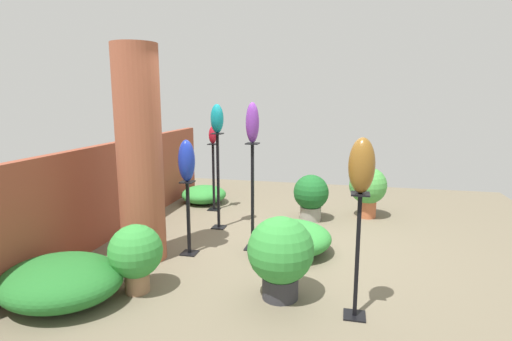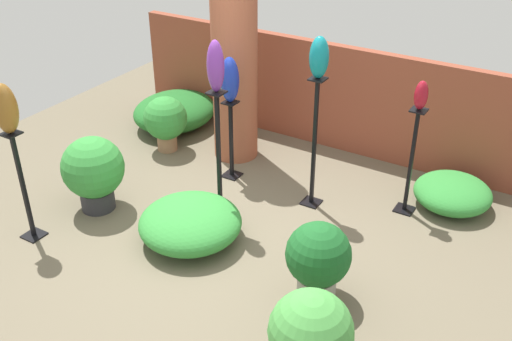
{
  "view_description": "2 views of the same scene",
  "coord_description": "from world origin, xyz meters",
  "px_view_note": "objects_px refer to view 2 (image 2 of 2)",
  "views": [
    {
      "loc": [
        -5.14,
        -0.82,
        1.98
      ],
      "look_at": [
        -0.21,
        0.32,
        1.05
      ],
      "focal_mm": 28.0,
      "sensor_mm": 36.0,
      "label": 1
    },
    {
      "loc": [
        2.82,
        -4.0,
        3.61
      ],
      "look_at": [
        0.24,
        0.26,
        0.74
      ],
      "focal_mm": 42.0,
      "sensor_mm": 36.0,
      "label": 2
    }
  ],
  "objects_px": {
    "art_vase_bronze": "(5,109)",
    "potted_plant_mid_left": "(93,170)",
    "pedestal_violet": "(219,161)",
    "potted_plant_front_right": "(318,258)",
    "pedestal_bronze": "(24,191)",
    "art_vase_ruby": "(421,95)",
    "pedestal_ruby": "(411,166)",
    "potted_plant_near_pillar": "(310,336)",
    "brick_pillar": "(234,56)",
    "art_vase_violet": "(216,66)",
    "pedestal_teal": "(314,149)",
    "art_vase_teal": "(319,57)",
    "pedestal_cobalt": "(231,143)",
    "potted_plant_mid_right": "(165,120)",
    "art_vase_cobalt": "(230,80)"
  },
  "relations": [
    {
      "from": "pedestal_teal",
      "to": "pedestal_ruby",
      "type": "bearing_deg",
      "value": 23.08
    },
    {
      "from": "art_vase_bronze",
      "to": "art_vase_violet",
      "type": "height_order",
      "value": "art_vase_violet"
    },
    {
      "from": "brick_pillar",
      "to": "art_vase_bronze",
      "type": "height_order",
      "value": "brick_pillar"
    },
    {
      "from": "pedestal_violet",
      "to": "potted_plant_front_right",
      "type": "xyz_separation_m",
      "value": [
        1.44,
        -0.63,
        -0.23
      ]
    },
    {
      "from": "pedestal_bronze",
      "to": "art_vase_cobalt",
      "type": "bearing_deg",
      "value": 62.72
    },
    {
      "from": "potted_plant_front_right",
      "to": "pedestal_ruby",
      "type": "bearing_deg",
      "value": 83.03
    },
    {
      "from": "pedestal_teal",
      "to": "art_vase_ruby",
      "type": "bearing_deg",
      "value": 23.08
    },
    {
      "from": "pedestal_cobalt",
      "to": "art_vase_bronze",
      "type": "distance_m",
      "value": 2.51
    },
    {
      "from": "potted_plant_front_right",
      "to": "potted_plant_near_pillar",
      "type": "relative_size",
      "value": 0.89
    },
    {
      "from": "art_vase_cobalt",
      "to": "potted_plant_near_pillar",
      "type": "relative_size",
      "value": 0.61
    },
    {
      "from": "art_vase_violet",
      "to": "potted_plant_near_pillar",
      "type": "distance_m",
      "value": 2.65
    },
    {
      "from": "pedestal_cobalt",
      "to": "art_vase_ruby",
      "type": "height_order",
      "value": "art_vase_ruby"
    },
    {
      "from": "pedestal_cobalt",
      "to": "potted_plant_mid_right",
      "type": "height_order",
      "value": "pedestal_cobalt"
    },
    {
      "from": "art_vase_bronze",
      "to": "art_vase_ruby",
      "type": "distance_m",
      "value": 3.89
    },
    {
      "from": "pedestal_teal",
      "to": "pedestal_cobalt",
      "type": "height_order",
      "value": "pedestal_teal"
    },
    {
      "from": "pedestal_bronze",
      "to": "art_vase_ruby",
      "type": "bearing_deg",
      "value": 38.15
    },
    {
      "from": "potted_plant_front_right",
      "to": "potted_plant_mid_right",
      "type": "height_order",
      "value": "potted_plant_front_right"
    },
    {
      "from": "potted_plant_mid_left",
      "to": "art_vase_bronze",
      "type": "bearing_deg",
      "value": -104.95
    },
    {
      "from": "art_vase_bronze",
      "to": "potted_plant_mid_left",
      "type": "height_order",
      "value": "art_vase_bronze"
    },
    {
      "from": "art_vase_cobalt",
      "to": "potted_plant_front_right",
      "type": "distance_m",
      "value": 2.4
    },
    {
      "from": "art_vase_bronze",
      "to": "potted_plant_near_pillar",
      "type": "xyz_separation_m",
      "value": [
        3.22,
        -0.23,
        -0.91
      ]
    },
    {
      "from": "pedestal_bronze",
      "to": "pedestal_ruby",
      "type": "relative_size",
      "value": 0.98
    },
    {
      "from": "art_vase_teal",
      "to": "potted_plant_mid_left",
      "type": "height_order",
      "value": "art_vase_teal"
    },
    {
      "from": "pedestal_bronze",
      "to": "potted_plant_mid_left",
      "type": "height_order",
      "value": "pedestal_bronze"
    },
    {
      "from": "potted_plant_mid_left",
      "to": "potted_plant_front_right",
      "type": "bearing_deg",
      "value": -1.17
    },
    {
      "from": "brick_pillar",
      "to": "potted_plant_mid_left",
      "type": "relative_size",
      "value": 3.1
    },
    {
      "from": "brick_pillar",
      "to": "art_vase_ruby",
      "type": "relative_size",
      "value": 8.6
    },
    {
      "from": "pedestal_ruby",
      "to": "potted_plant_near_pillar",
      "type": "xyz_separation_m",
      "value": [
        0.17,
        -2.64,
        -0.04
      ]
    },
    {
      "from": "art_vase_teal",
      "to": "pedestal_teal",
      "type": "bearing_deg",
      "value": 180.0
    },
    {
      "from": "art_vase_bronze",
      "to": "potted_plant_mid_left",
      "type": "bearing_deg",
      "value": 75.05
    },
    {
      "from": "pedestal_ruby",
      "to": "potted_plant_near_pillar",
      "type": "bearing_deg",
      "value": -86.41
    },
    {
      "from": "art_vase_ruby",
      "to": "potted_plant_near_pillar",
      "type": "height_order",
      "value": "art_vase_ruby"
    },
    {
      "from": "pedestal_bronze",
      "to": "art_vase_ruby",
      "type": "xyz_separation_m",
      "value": [
        3.06,
        2.4,
        0.81
      ]
    },
    {
      "from": "art_vase_violet",
      "to": "pedestal_teal",
      "type": "bearing_deg",
      "value": 44.32
    },
    {
      "from": "pedestal_cobalt",
      "to": "art_vase_ruby",
      "type": "bearing_deg",
      "value": 9.94
    },
    {
      "from": "potted_plant_front_right",
      "to": "potted_plant_mid_left",
      "type": "height_order",
      "value": "potted_plant_mid_left"
    },
    {
      "from": "pedestal_cobalt",
      "to": "potted_plant_near_pillar",
      "type": "bearing_deg",
      "value": -46.54
    },
    {
      "from": "potted_plant_near_pillar",
      "to": "pedestal_violet",
      "type": "bearing_deg",
      "value": 139.86
    },
    {
      "from": "pedestal_ruby",
      "to": "art_vase_violet",
      "type": "relative_size",
      "value": 2.33
    },
    {
      "from": "art_vase_cobalt",
      "to": "potted_plant_near_pillar",
      "type": "bearing_deg",
      "value": -46.54
    },
    {
      "from": "art_vase_teal",
      "to": "art_vase_ruby",
      "type": "xyz_separation_m",
      "value": [
        0.93,
        0.4,
        -0.33
      ]
    },
    {
      "from": "pedestal_bronze",
      "to": "pedestal_cobalt",
      "type": "relative_size",
      "value": 1.22
    },
    {
      "from": "pedestal_teal",
      "to": "potted_plant_front_right",
      "type": "relative_size",
      "value": 1.95
    },
    {
      "from": "brick_pillar",
      "to": "art_vase_violet",
      "type": "distance_m",
      "value": 1.43
    },
    {
      "from": "brick_pillar",
      "to": "art_vase_teal",
      "type": "bearing_deg",
      "value": -21.87
    },
    {
      "from": "pedestal_ruby",
      "to": "art_vase_teal",
      "type": "relative_size",
      "value": 2.8
    },
    {
      "from": "potted_plant_mid_left",
      "to": "pedestal_violet",
      "type": "bearing_deg",
      "value": 25.37
    },
    {
      "from": "pedestal_cobalt",
      "to": "pedestal_ruby",
      "type": "xyz_separation_m",
      "value": [
        2.0,
        0.35,
        0.11
      ]
    },
    {
      "from": "art_vase_bronze",
      "to": "potted_plant_mid_left",
      "type": "relative_size",
      "value": 0.58
    },
    {
      "from": "art_vase_cobalt",
      "to": "art_vase_ruby",
      "type": "xyz_separation_m",
      "value": [
        2.0,
        0.35,
        0.13
      ]
    }
  ]
}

